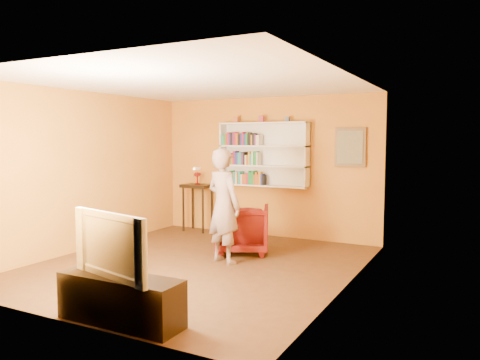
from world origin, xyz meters
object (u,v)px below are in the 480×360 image
(ruby_lustre, at_px, (197,176))
(armchair, at_px, (242,229))
(console_table, at_px, (197,192))
(tv_cabinet, at_px, (121,299))
(television, at_px, (119,244))
(person, at_px, (224,206))
(bookshelf, at_px, (265,155))

(ruby_lustre, bearing_deg, armchair, -36.29)
(console_table, distance_m, ruby_lustre, 0.35)
(tv_cabinet, bearing_deg, television, 0.00)
(person, bearing_deg, ruby_lustre, -29.48)
(ruby_lustre, relative_size, television, 0.21)
(bookshelf, height_order, console_table, bookshelf)
(armchair, bearing_deg, tv_cabinet, 71.13)
(person, xyz_separation_m, tv_cabinet, (0.24, -2.57, -0.63))
(console_table, relative_size, armchair, 1.10)
(bookshelf, distance_m, console_table, 1.66)
(television, bearing_deg, armchair, 108.69)
(armchair, relative_size, television, 0.75)
(armchair, height_order, person, person)
(console_table, distance_m, tv_cabinet, 4.94)
(bookshelf, height_order, tv_cabinet, bookshelf)
(ruby_lustre, height_order, television, ruby_lustre)
(armchair, bearing_deg, person, 69.60)
(console_table, relative_size, tv_cabinet, 0.70)
(tv_cabinet, bearing_deg, ruby_lustre, 113.51)
(console_table, height_order, ruby_lustre, ruby_lustre)
(ruby_lustre, relative_size, person, 0.14)
(console_table, bearing_deg, person, -48.33)
(bookshelf, xyz_separation_m, tv_cabinet, (0.51, -4.66, -1.35))
(console_table, relative_size, television, 0.83)
(armchair, distance_m, tv_cabinet, 3.28)
(television, bearing_deg, console_table, 127.32)
(armchair, relative_size, person, 0.50)
(console_table, xyz_separation_m, ruby_lustre, (-0.00, 0.00, 0.35))
(armchair, relative_size, tv_cabinet, 0.64)
(ruby_lustre, height_order, armchair, ruby_lustre)
(ruby_lustre, distance_m, person, 2.60)
(television, bearing_deg, ruby_lustre, 127.32)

